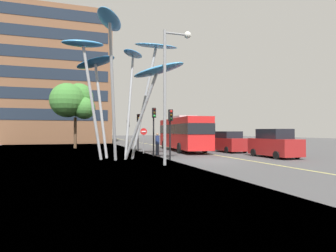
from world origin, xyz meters
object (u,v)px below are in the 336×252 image
at_px(pedestrian, 157,144).
at_px(no_entry_sign, 144,137).
at_px(traffic_light_kerb_far, 154,121).
at_px(car_parked_near, 274,144).
at_px(traffic_light_kerb_near, 170,123).
at_px(car_parked_mid, 228,142).
at_px(leaf_sculpture, 123,61).
at_px(red_bus, 183,132).
at_px(traffic_light_island_mid, 138,124).
at_px(street_lamp, 171,79).
at_px(traffic_light_opposite, 128,128).

height_order(pedestrian, no_entry_sign, no_entry_sign).
height_order(traffic_light_kerb_far, car_parked_near, traffic_light_kerb_far).
xyz_separation_m(traffic_light_kerb_near, car_parked_mid, (7.89, 5.81, -1.62)).
distance_m(leaf_sculpture, traffic_light_kerb_far, 5.51).
distance_m(red_bus, car_parked_near, 10.00).
bearing_deg(leaf_sculpture, car_parked_mid, 21.47).
xyz_separation_m(traffic_light_island_mid, street_lamp, (-0.86, -12.69, 2.44)).
height_order(leaf_sculpture, traffic_light_opposite, leaf_sculpture).
bearing_deg(red_bus, street_lamp, -114.53).
bearing_deg(street_lamp, traffic_light_opposite, 87.85).
bearing_deg(car_parked_mid, red_bus, 142.84).
bearing_deg(traffic_light_kerb_far, car_parked_near, -25.81).
bearing_deg(street_lamp, pedestrian, 80.13).
bearing_deg(car_parked_near, street_lamp, -166.07).
relative_size(traffic_light_island_mid, street_lamp, 0.46).
bearing_deg(traffic_light_island_mid, car_parked_near, -51.29).
bearing_deg(traffic_light_kerb_near, no_entry_sign, 93.91).
distance_m(traffic_light_island_mid, pedestrian, 5.92).
distance_m(traffic_light_kerb_far, traffic_light_island_mid, 6.31).
relative_size(leaf_sculpture, traffic_light_kerb_near, 2.66).
xyz_separation_m(red_bus, traffic_light_opposite, (-4.56, 5.68, 0.45)).
height_order(leaf_sculpture, traffic_light_island_mid, leaf_sculpture).
distance_m(leaf_sculpture, pedestrian, 7.50).
bearing_deg(pedestrian, traffic_light_opposite, 93.34).
distance_m(traffic_light_kerb_far, car_parked_mid, 8.63).
relative_size(traffic_light_kerb_far, pedestrian, 2.10).
relative_size(car_parked_near, street_lamp, 0.55).
height_order(traffic_light_opposite, no_entry_sign, traffic_light_opposite).
relative_size(leaf_sculpture, car_parked_near, 2.11).
xyz_separation_m(traffic_light_opposite, no_entry_sign, (-0.12, -8.06, -0.84)).
height_order(car_parked_mid, no_entry_sign, no_entry_sign).
relative_size(leaf_sculpture, traffic_light_opposite, 2.88).
height_order(red_bus, car_parked_mid, red_bus).
bearing_deg(no_entry_sign, car_parked_mid, -2.54).
distance_m(traffic_light_kerb_far, street_lamp, 6.83).
distance_m(red_bus, car_parked_mid, 4.66).
xyz_separation_m(leaf_sculpture, pedestrian, (3.36, 2.71, -6.14)).
bearing_deg(no_entry_sign, leaf_sculpture, -119.51).
xyz_separation_m(traffic_light_kerb_far, no_entry_sign, (-0.21, 2.65, -1.29)).
distance_m(traffic_light_opposite, no_entry_sign, 8.11).
xyz_separation_m(traffic_light_kerb_far, traffic_light_island_mid, (0.13, 6.31, -0.11)).
height_order(traffic_light_island_mid, no_entry_sign, traffic_light_island_mid).
distance_m(red_bus, traffic_light_kerb_far, 6.79).
bearing_deg(car_parked_near, red_bus, 113.63).
bearing_deg(pedestrian, traffic_light_kerb_near, -93.86).
bearing_deg(traffic_light_opposite, red_bus, -51.23).
distance_m(traffic_light_kerb_near, car_parked_mid, 9.93).
bearing_deg(street_lamp, red_bus, 65.47).
bearing_deg(traffic_light_opposite, no_entry_sign, -90.86).
xyz_separation_m(traffic_light_kerb_near, traffic_light_opposite, (-0.30, 14.25, -0.19)).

